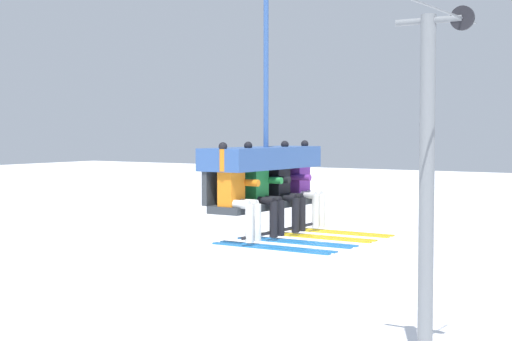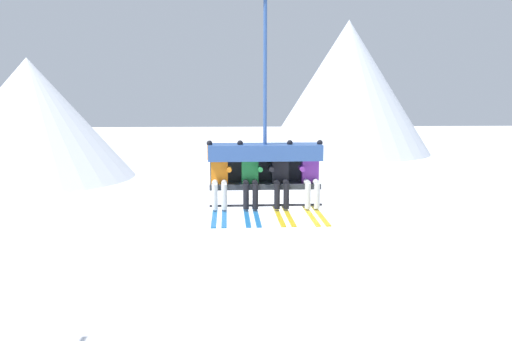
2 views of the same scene
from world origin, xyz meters
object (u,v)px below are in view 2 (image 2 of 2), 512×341
(skier_green, at_px, (250,175))
(skier_purple, at_px, (311,174))
(skier_black, at_px, (281,174))
(chairlift_chair, at_px, (265,157))
(skier_orange, at_px, (219,175))

(skier_green, distance_m, skier_purple, 1.18)
(skier_green, distance_m, skier_black, 0.59)
(chairlift_chair, bearing_deg, skier_black, -35.76)
(skier_orange, height_order, skier_purple, same)
(chairlift_chair, distance_m, skier_purple, 0.96)
(skier_orange, distance_m, skier_black, 1.18)
(skier_green, relative_size, skier_black, 1.00)
(skier_orange, distance_m, skier_purple, 1.77)
(skier_black, bearing_deg, skier_purple, 0.00)
(skier_orange, height_order, skier_green, same)
(chairlift_chair, xyz_separation_m, skier_black, (0.30, -0.21, -0.31))
(chairlift_chair, height_order, skier_orange, chairlift_chair)
(skier_orange, relative_size, skier_purple, 1.00)
(skier_orange, relative_size, skier_green, 1.00)
(chairlift_chair, relative_size, skier_orange, 2.35)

